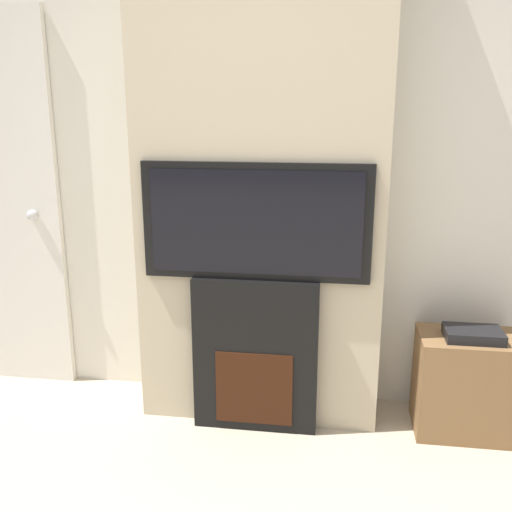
# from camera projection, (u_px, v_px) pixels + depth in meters

# --- Properties ---
(wall_back) EXTENTS (6.00, 0.06, 2.70)m
(wall_back) POSITION_uv_depth(u_px,v_px,m) (266.00, 148.00, 2.90)
(wall_back) COLOR silver
(wall_back) RESTS_ON ground_plane
(chimney_breast) EXTENTS (1.19, 0.34, 2.70)m
(chimney_breast) POSITION_uv_depth(u_px,v_px,m) (261.00, 151.00, 2.71)
(chimney_breast) COLOR #BCAD8E
(chimney_breast) RESTS_ON ground_plane
(fireplace) EXTENTS (0.61, 0.15, 0.77)m
(fireplace) POSITION_uv_depth(u_px,v_px,m) (256.00, 354.00, 2.79)
(fireplace) COLOR black
(fireplace) RESTS_ON ground_plane
(television) EXTENTS (1.06, 0.07, 0.55)m
(television) POSITION_uv_depth(u_px,v_px,m) (256.00, 222.00, 2.62)
(television) COLOR black
(television) RESTS_ON fireplace
(media_stand) EXTENTS (0.48, 0.32, 0.55)m
(media_stand) POSITION_uv_depth(u_px,v_px,m) (467.00, 383.00, 2.77)
(media_stand) COLOR brown
(media_stand) RESTS_ON ground_plane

